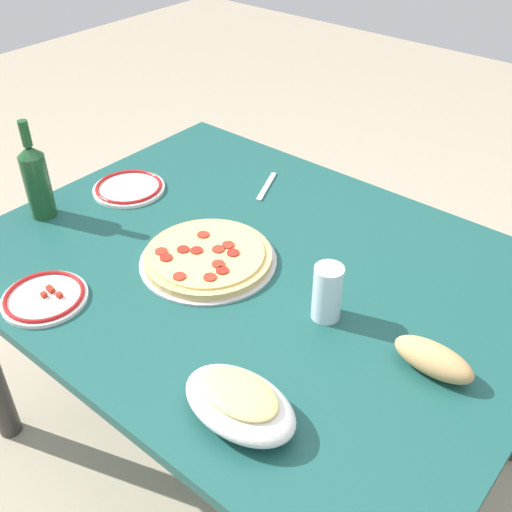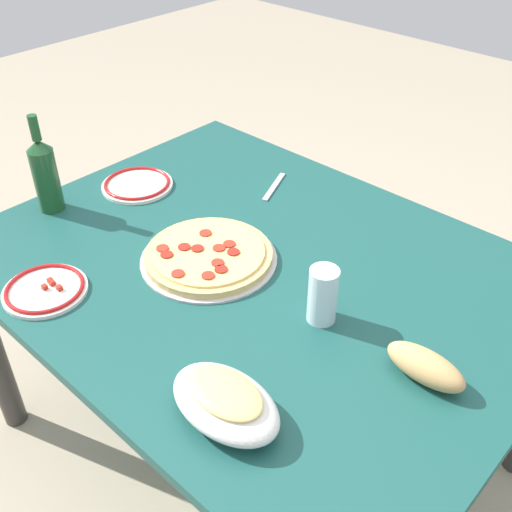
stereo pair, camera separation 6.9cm
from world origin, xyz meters
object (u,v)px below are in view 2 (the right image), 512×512
water_glass (323,295)px  bread_loaf (425,366)px  dining_table (256,295)px  side_plate_far (137,184)px  pepperoni_pizza (209,256)px  baked_pasta_dish (225,401)px  wine_bottle (45,173)px  side_plate_near (45,289)px

water_glass → bread_loaf: bearing=0.1°
dining_table → side_plate_far: size_ratio=6.58×
pepperoni_pizza → baked_pasta_dish: size_ratio=1.45×
bread_loaf → pepperoni_pizza: bearing=-177.9°
water_glass → baked_pasta_dish: bearing=-84.0°
baked_pasta_dish → side_plate_far: 0.91m
wine_bottle → side_plate_far: (0.08, 0.24, -0.10)m
wine_bottle → bread_loaf: wine_bottle is taller
dining_table → pepperoni_pizza: size_ratio=4.03×
baked_pasta_dish → bread_loaf: (0.23, 0.34, -0.01)m
side_plate_near → pepperoni_pizza: bearing=61.4°
wine_bottle → bread_loaf: size_ratio=1.65×
wine_bottle → side_plate_far: wine_bottle is taller
pepperoni_pizza → wine_bottle: 0.53m
pepperoni_pizza → side_plate_far: 0.44m
baked_pasta_dish → water_glass: (-0.04, 0.34, 0.03)m
baked_pasta_dish → side_plate_near: (-0.57, -0.04, -0.03)m
dining_table → pepperoni_pizza: pepperoni_pizza is taller
pepperoni_pizza → baked_pasta_dish: (0.38, -0.32, 0.03)m
side_plate_near → side_plate_far: 0.52m
side_plate_far → bread_loaf: size_ratio=1.24×
side_plate_far → bread_loaf: (1.03, -0.09, 0.02)m
water_glass → side_plate_near: 0.66m
side_plate_far → side_plate_near: bearing=-62.9°
water_glass → pepperoni_pizza: bearing=-176.4°
pepperoni_pizza → water_glass: size_ratio=2.55×
dining_table → baked_pasta_dish: (0.28, -0.38, 0.14)m
side_plate_far → wine_bottle: bearing=-108.5°
pepperoni_pizza → bread_loaf: size_ratio=2.03×
baked_pasta_dish → wine_bottle: 0.91m
dining_table → water_glass: (0.24, -0.04, 0.16)m
baked_pasta_dish → bread_loaf: bearing=56.3°
dining_table → bread_loaf: bearing=-4.9°
pepperoni_pizza → water_glass: 0.35m
side_plate_near → side_plate_far: size_ratio=0.93×
pepperoni_pizza → side_plate_near: bearing=-118.6°
pepperoni_pizza → side_plate_near: (-0.19, -0.35, -0.01)m
wine_bottle → pepperoni_pizza: bearing=14.8°
bread_loaf → water_glass: bearing=-179.9°
side_plate_far → dining_table: bearing=-4.6°
pepperoni_pizza → water_glass: bearing=3.6°
wine_bottle → side_plate_far: size_ratio=1.33×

